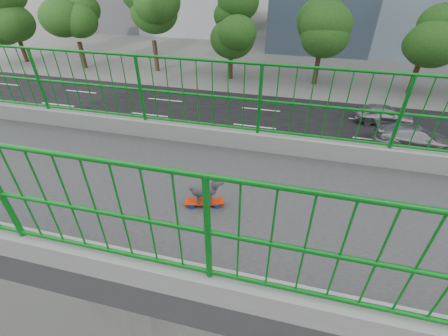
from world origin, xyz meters
TOP-DOWN VIEW (x-y plane):
  - road at (-13.00, 0.00)m, footprint 18.00×90.00m
  - footbridge at (0.00, 0.00)m, footprint 3.00×24.00m
  - railing at (0.00, 0.00)m, footprint 3.00×24.00m
  - street_trees at (-26.03, 1.06)m, footprint 5.30×60.40m
  - skateboard at (0.19, 1.57)m, footprint 0.27×0.52m
  - poodle at (0.18, 1.59)m, footprint 0.25×0.42m
  - car_3 at (-15.60, 9.91)m, footprint 1.91×4.70m
  - car_4 at (-18.80, 8.70)m, footprint 1.57×3.91m
  - car_5 at (-6.00, 7.84)m, footprint 1.68×4.81m
  - car_6 at (-9.20, 5.35)m, footprint 2.17×4.71m

SIDE VIEW (x-z plane):
  - road at x=-13.00m, z-range 0.00..0.02m
  - car_6 at x=-9.20m, z-range 0.00..1.31m
  - car_4 at x=-18.80m, z-range 0.00..1.33m
  - car_3 at x=-15.60m, z-range 0.00..1.36m
  - car_5 at x=-6.00m, z-range 0.00..1.59m
  - street_trees at x=-26.03m, z-range 1.09..8.35m
  - footbridge at x=0.00m, z-range 1.72..8.72m
  - skateboard at x=0.19m, z-range 7.02..7.08m
  - railing at x=0.00m, z-range 6.50..7.92m
  - poodle at x=0.18m, z-range 7.08..7.44m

